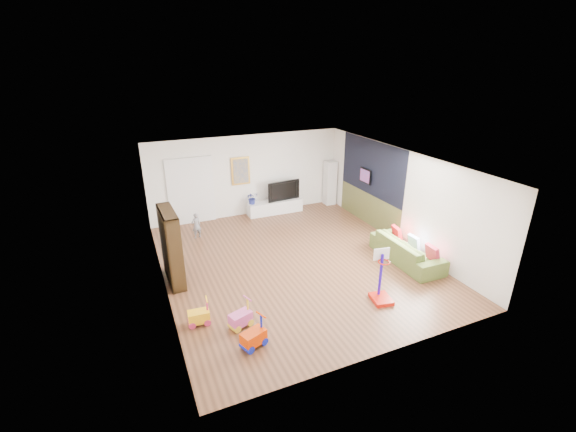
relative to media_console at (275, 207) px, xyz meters
name	(u,v)px	position (x,y,z in m)	size (l,w,h in m)	color
floor	(294,262)	(-0.84, -3.46, -0.22)	(6.50, 7.50, 0.00)	brown
ceiling	(295,161)	(-0.84, -3.46, 2.48)	(6.50, 7.50, 0.00)	white
wall_back	(248,176)	(-0.84, 0.29, 1.13)	(6.50, 0.00, 2.70)	white
wall_front	(387,291)	(-0.84, -7.21, 1.13)	(6.50, 0.00, 2.70)	silver
wall_left	(159,236)	(-4.09, -3.46, 1.13)	(0.00, 7.50, 2.70)	white
wall_right	(400,197)	(2.41, -3.46, 1.13)	(0.00, 7.50, 2.70)	silver
navy_accent	(371,168)	(2.40, -2.06, 1.63)	(0.01, 3.20, 1.70)	black
olive_wainscot	(368,209)	(2.40, -2.06, 0.28)	(0.01, 3.20, 1.00)	brown
doorway	(191,192)	(-2.74, 0.25, 0.83)	(1.45, 0.06, 2.10)	white
painting_back	(241,171)	(-1.09, 0.25, 1.33)	(0.62, 0.06, 0.92)	gold
artwork_right	(365,176)	(2.33, -1.86, 1.33)	(0.04, 0.56, 0.46)	#7F3F8C
media_console	(275,207)	(0.00, 0.00, 0.00)	(1.90, 0.48, 0.44)	silver
tall_cabinet	(330,183)	(2.17, 0.05, 0.57)	(0.37, 0.37, 1.59)	silver
bookshelf	(171,247)	(-3.84, -3.14, 0.67)	(0.32, 1.23, 1.79)	#33220F
sofa	(407,250)	(1.88, -4.59, 0.09)	(2.16, 0.85, 0.63)	#54692B
basketball_hoop	(383,277)	(0.19, -5.83, 0.38)	(0.41, 0.50, 1.21)	red
ride_on_yellow	(198,312)	(-3.64, -5.03, 0.06)	(0.42, 0.26, 0.56)	yellow
ride_on_orange	(253,333)	(-2.85, -6.08, 0.08)	(0.46, 0.28, 0.61)	#DE3600
ride_on_pink	(240,314)	(-2.90, -5.44, 0.07)	(0.44, 0.27, 0.58)	#CD4A97
child	(196,226)	(-2.87, -0.95, 0.17)	(0.29, 0.19, 0.78)	gray
tv	(282,190)	(0.30, 0.04, 0.56)	(1.18, 0.16, 0.68)	black
vase_plant	(252,198)	(-0.80, 0.01, 0.44)	(0.38, 0.33, 0.43)	navy
pillow_left	(432,253)	(2.10, -5.24, 0.28)	(0.11, 0.41, 0.41)	#A92538
pillow_center	(414,242)	(2.10, -4.57, 0.28)	(0.10, 0.36, 0.36)	white
pillow_right	(397,233)	(2.05, -3.94, 0.28)	(0.10, 0.38, 0.38)	red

